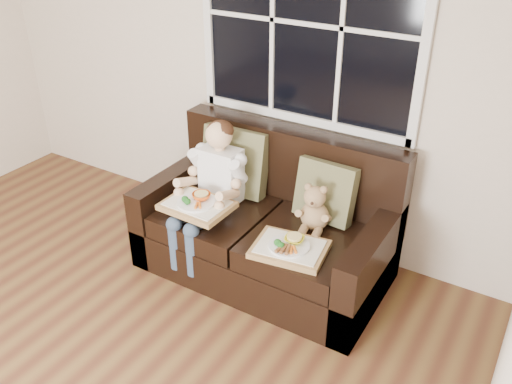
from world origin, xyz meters
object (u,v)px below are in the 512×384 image
Objects in this scene: teddy_bear at (314,211)px; tray_left at (197,204)px; child at (213,180)px; loveseat at (269,230)px; tray_right at (290,248)px.

tray_left is at bearing -166.52° from teddy_bear.
child is 0.74m from teddy_bear.
teddy_bear is 0.75× the size of tray_left.
child reaches higher than loveseat.
tray_left is (0.01, -0.20, -0.08)m from child.
loveseat reaches higher than teddy_bear.
child is 0.22m from tray_left.
tray_right is at bearing -43.84° from loveseat.
loveseat is 0.53m from child.
tray_left is at bearing -85.90° from child.
tray_right is at bearing -102.06° from teddy_bear.
teddy_bear reaches higher than tray_left.
loveseat is 0.44m from teddy_bear.
child reaches higher than teddy_bear.
tray_right is (0.34, -0.32, 0.17)m from loveseat.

